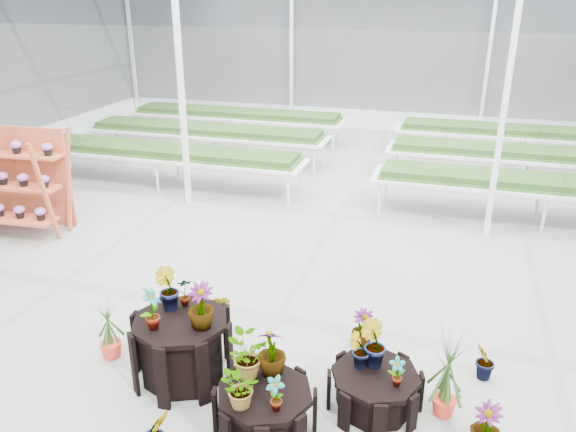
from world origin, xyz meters
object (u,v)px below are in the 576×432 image
(plinth_mid, at_px, (265,413))
(shelf_rack, at_px, (16,183))
(plinth_low, at_px, (375,391))
(plinth_tall, at_px, (183,348))

(plinth_mid, relative_size, shelf_rack, 0.53)
(plinth_mid, bearing_deg, shelf_rack, 148.82)
(plinth_mid, bearing_deg, plinth_low, 34.99)
(plinth_tall, bearing_deg, plinth_low, 2.60)
(plinth_tall, height_order, plinth_low, plinth_tall)
(plinth_tall, xyz_separation_m, plinth_low, (2.20, 0.10, -0.17))
(plinth_tall, relative_size, shelf_rack, 0.60)
(plinth_mid, xyz_separation_m, plinth_low, (1.00, 0.70, -0.04))
(plinth_tall, height_order, plinth_mid, plinth_tall)
(plinth_low, bearing_deg, plinth_mid, -145.01)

